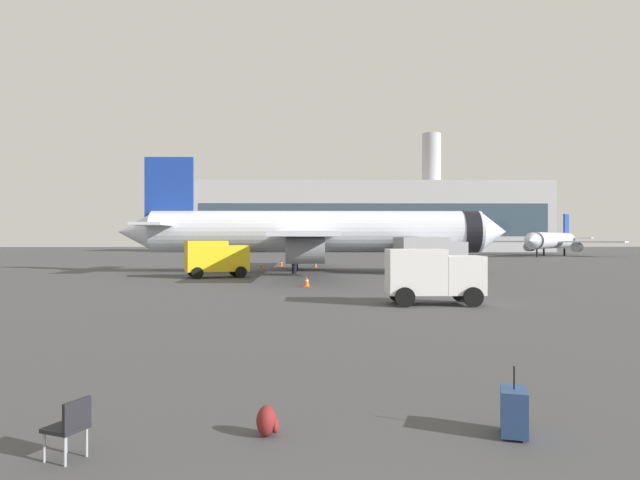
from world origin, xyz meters
The scene contains 13 objects.
airplane_at_gate centered at (-0.15, 48.55, 3.66)m, with size 35.62×32.02×10.50m.
airplane_taxiing centered at (42.10, 96.54, 2.67)m, with size 20.61×22.45×7.67m.
service_truck centered at (-7.98, 41.39, 1.61)m, with size 5.26×3.79×2.90m.
fuel_truck centered at (9.83, 45.67, 1.77)m, with size 6.40×3.85×3.20m.
cargo_van centered at (5.20, 22.70, 1.45)m, with size 4.41×2.34×2.60m.
safety_cone_near centered at (-3.75, 59.60, 0.36)m, with size 0.44×0.44×0.73m.
safety_cone_mid centered at (-5.63, 55.09, 0.33)m, with size 0.44×0.44×0.67m.
safety_cone_far centered at (-0.76, 32.79, 0.33)m, with size 0.44×0.44×0.66m.
safety_cone_outer centered at (0.00, 56.63, 0.35)m, with size 0.44×0.44×0.71m.
rolling_suitcase centered at (2.67, 4.88, 0.39)m, with size 0.57×0.73×1.10m.
traveller_backpack centered at (-1.20, 4.94, 0.23)m, with size 0.36×0.40×0.48m.
gate_chair centered at (-3.89, 4.01, 0.50)m, with size 0.63×0.63×0.86m.
terminal_building centered at (13.64, 132.10, 8.12)m, with size 81.18×19.72×27.98m.
Camera 1 is at (-0.53, -4.08, 3.11)m, focal length 32.30 mm.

